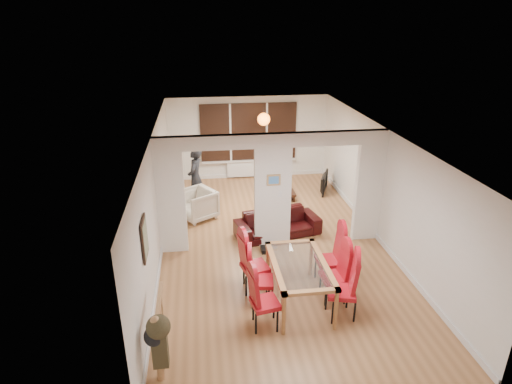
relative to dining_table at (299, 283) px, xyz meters
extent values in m
cube|color=#9F6A40|center=(-0.11, 2.20, -0.40)|extent=(5.00, 9.00, 0.01)
cube|color=white|center=(-0.11, 2.20, 0.90)|extent=(5.00, 0.18, 2.60)
cube|color=black|center=(-0.11, 6.64, 1.10)|extent=(3.00, 0.08, 1.80)
cube|color=white|center=(-0.11, 6.60, -0.10)|extent=(1.40, 0.08, 0.50)
sphere|color=orange|center=(0.19, 5.50, 1.75)|extent=(0.36, 0.36, 0.36)
cube|color=gray|center=(-2.58, -0.20, 1.20)|extent=(0.04, 0.52, 0.67)
cube|color=#4C8CD8|center=(-0.11, 2.10, 1.20)|extent=(0.30, 0.03, 0.25)
imported|color=black|center=(0.09, 2.61, -0.11)|extent=(2.11, 1.19, 0.58)
imported|color=beige|center=(-1.79, 3.79, -0.02)|extent=(1.15, 1.16, 0.77)
imported|color=black|center=(-1.80, 4.48, 0.45)|extent=(0.71, 0.57, 1.70)
imported|color=black|center=(1.89, 5.15, -0.12)|extent=(0.95, 0.50, 0.56)
cylinder|color=#143F19|center=(0.60, 4.75, -0.04)|extent=(0.07, 0.07, 0.27)
imported|color=black|center=(0.41, 4.73, -0.14)|extent=(0.23, 0.23, 0.06)
camera|label=1|loc=(-1.64, -6.33, 4.43)|focal=30.00mm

